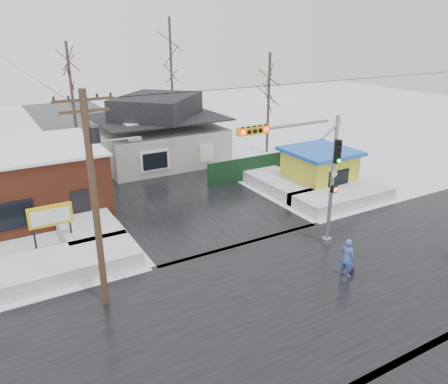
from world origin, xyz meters
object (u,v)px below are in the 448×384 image
utility_pole (95,191)px  kiosk (319,168)px  pedestrian (347,258)px  marquee_sign (51,217)px  traffic_signal (310,168)px

utility_pole → kiosk: (17.43, 6.49, -3.65)m
utility_pole → pedestrian: utility_pole is taller
utility_pole → kiosk: size_ratio=1.96×
utility_pole → marquee_sign: 6.87m
traffic_signal → kiosk: size_ratio=1.52×
utility_pole → pedestrian: size_ratio=4.73×
traffic_signal → utility_pole: (-10.36, 0.53, 0.57)m
marquee_sign → kiosk: 18.51m
kiosk → pedestrian: bearing=-125.3°
traffic_signal → utility_pole: bearing=177.1°
traffic_signal → pedestrian: 4.65m
utility_pole → traffic_signal: bearing=-2.9°
pedestrian → utility_pole: bearing=54.0°
utility_pole → pedestrian: bearing=-18.6°
utility_pole → kiosk: utility_pole is taller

